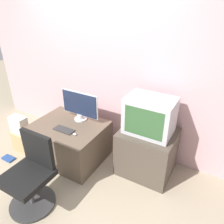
{
  "coord_description": "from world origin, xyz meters",
  "views": [
    {
      "loc": [
        1.75,
        -1.34,
        2.21
      ],
      "look_at": [
        0.46,
        0.92,
        0.81
      ],
      "focal_mm": 35.0,
      "sensor_mm": 36.0,
      "label": 1
    }
  ],
  "objects_px": {
    "main_monitor": "(80,106)",
    "book": "(8,158)",
    "office_chair": "(31,177)",
    "cardboard_box_lower": "(23,141)",
    "keyboard": "(64,130)",
    "mouse": "(75,134)",
    "crt_tv": "(150,116)"
  },
  "relations": [
    {
      "from": "keyboard",
      "to": "crt_tv",
      "type": "relative_size",
      "value": 0.51
    },
    {
      "from": "keyboard",
      "to": "mouse",
      "type": "height_order",
      "value": "mouse"
    },
    {
      "from": "main_monitor",
      "to": "mouse",
      "type": "height_order",
      "value": "main_monitor"
    },
    {
      "from": "crt_tv",
      "to": "cardboard_box_lower",
      "type": "bearing_deg",
      "value": -163.88
    },
    {
      "from": "main_monitor",
      "to": "crt_tv",
      "type": "bearing_deg",
      "value": 3.56
    },
    {
      "from": "office_chair",
      "to": "cardboard_box_lower",
      "type": "xyz_separation_m",
      "value": [
        -0.93,
        0.62,
        -0.23
      ]
    },
    {
      "from": "office_chair",
      "to": "book",
      "type": "xyz_separation_m",
      "value": [
        -0.95,
        0.33,
        -0.38
      ]
    },
    {
      "from": "main_monitor",
      "to": "office_chair",
      "type": "xyz_separation_m",
      "value": [
        0.11,
        -1.09,
        -0.39
      ]
    },
    {
      "from": "main_monitor",
      "to": "keyboard",
      "type": "height_order",
      "value": "main_monitor"
    },
    {
      "from": "mouse",
      "to": "crt_tv",
      "type": "bearing_deg",
      "value": 27.34
    },
    {
      "from": "main_monitor",
      "to": "book",
      "type": "xyz_separation_m",
      "value": [
        -0.84,
        -0.76,
        -0.77
      ]
    },
    {
      "from": "book",
      "to": "cardboard_box_lower",
      "type": "bearing_deg",
      "value": 85.51
    },
    {
      "from": "main_monitor",
      "to": "book",
      "type": "relative_size",
      "value": 3.08
    },
    {
      "from": "keyboard",
      "to": "office_chair",
      "type": "xyz_separation_m",
      "value": [
        0.13,
        -0.74,
        -0.18
      ]
    },
    {
      "from": "main_monitor",
      "to": "office_chair",
      "type": "relative_size",
      "value": 0.69
    },
    {
      "from": "crt_tv",
      "to": "book",
      "type": "distance_m",
      "value": 2.24
    },
    {
      "from": "main_monitor",
      "to": "mouse",
      "type": "xyz_separation_m",
      "value": [
        0.18,
        -0.38,
        -0.21
      ]
    },
    {
      "from": "crt_tv",
      "to": "book",
      "type": "relative_size",
      "value": 3.0
    },
    {
      "from": "office_chair",
      "to": "book",
      "type": "distance_m",
      "value": 1.07
    },
    {
      "from": "mouse",
      "to": "cardboard_box_lower",
      "type": "xyz_separation_m",
      "value": [
        -1.01,
        -0.09,
        -0.41
      ]
    },
    {
      "from": "mouse",
      "to": "cardboard_box_lower",
      "type": "relative_size",
      "value": 0.16
    },
    {
      "from": "keyboard",
      "to": "book",
      "type": "height_order",
      "value": "keyboard"
    },
    {
      "from": "mouse",
      "to": "office_chair",
      "type": "relative_size",
      "value": 0.06
    },
    {
      "from": "keyboard",
      "to": "cardboard_box_lower",
      "type": "height_order",
      "value": "keyboard"
    },
    {
      "from": "keyboard",
      "to": "cardboard_box_lower",
      "type": "bearing_deg",
      "value": -171.61
    },
    {
      "from": "crt_tv",
      "to": "book",
      "type": "height_order",
      "value": "crt_tv"
    },
    {
      "from": "crt_tv",
      "to": "mouse",
      "type": "bearing_deg",
      "value": -152.66
    },
    {
      "from": "mouse",
      "to": "book",
      "type": "height_order",
      "value": "mouse"
    },
    {
      "from": "office_chair",
      "to": "keyboard",
      "type": "bearing_deg",
      "value": 99.81
    },
    {
      "from": "keyboard",
      "to": "cardboard_box_lower",
      "type": "relative_size",
      "value": 0.93
    },
    {
      "from": "main_monitor",
      "to": "cardboard_box_lower",
      "type": "xyz_separation_m",
      "value": [
        -0.82,
        -0.47,
        -0.62
      ]
    },
    {
      "from": "office_chair",
      "to": "cardboard_box_lower",
      "type": "bearing_deg",
      "value": 146.21
    }
  ]
}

